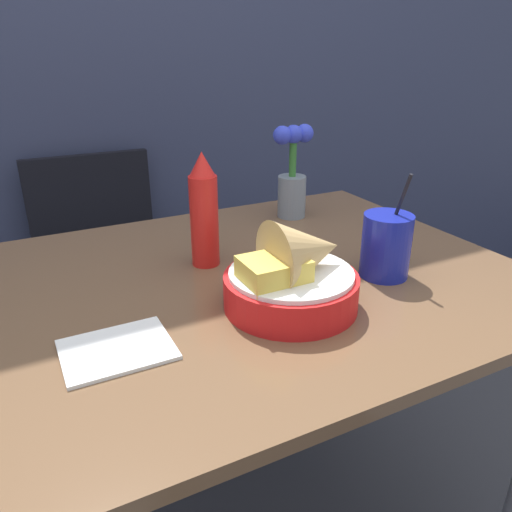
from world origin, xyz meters
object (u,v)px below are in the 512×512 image
Objects in this scene: chair_far_window at (103,264)px; drink_cup at (386,248)px; ketchup_bottle at (204,212)px; flower_vase at (292,175)px; food_basket at (295,275)px.

chair_far_window is 4.06× the size of drink_cup.
flower_vase is at bearing 30.21° from ketchup_bottle.
drink_cup is (0.40, -0.90, 0.31)m from chair_far_window.
drink_cup reaches higher than chair_far_window.
drink_cup is at bearing -36.18° from ketchup_bottle.
chair_far_window is 0.99m from food_basket.
food_basket is 0.50m from flower_vase.
ketchup_bottle is at bearing -149.79° from flower_vase.
drink_cup is 0.40m from flower_vase.
ketchup_bottle is (0.10, -0.68, 0.37)m from chair_far_window.
food_basket is 0.22m from drink_cup.
flower_vase is (0.25, 0.43, 0.05)m from food_basket.
food_basket is (0.18, -0.92, 0.31)m from chair_far_window.
food_basket is 1.00× the size of ketchup_bottle.
drink_cup is at bearing 6.56° from food_basket.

